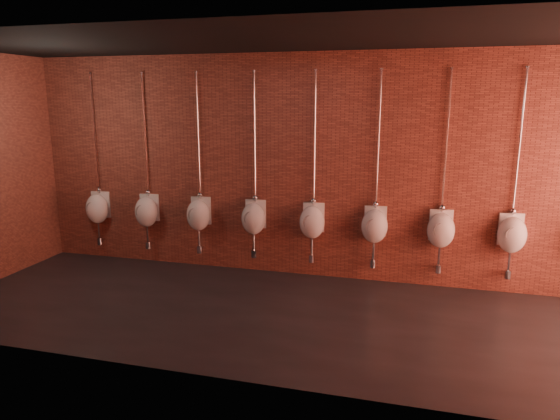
{
  "coord_description": "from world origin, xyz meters",
  "views": [
    {
      "loc": [
        1.46,
        -5.44,
        2.56
      ],
      "look_at": [
        -0.23,
        0.9,
        1.1
      ],
      "focal_mm": 32.0,
      "sensor_mm": 36.0,
      "label": 1
    }
  ],
  "objects": [
    {
      "name": "urinal_3",
      "position": [
        -0.75,
        1.37,
        0.86
      ],
      "size": [
        0.4,
        0.36,
        2.71
      ],
      "color": "white",
      "rests_on": "ground"
    },
    {
      "name": "ground",
      "position": [
        0.0,
        0.0,
        0.0
      ],
      "size": [
        8.5,
        8.5,
        0.0
      ],
      "primitive_type": "plane",
      "color": "black",
      "rests_on": "ground"
    },
    {
      "name": "urinal_5",
      "position": [
        1.0,
        1.37,
        0.86
      ],
      "size": [
        0.4,
        0.36,
        2.71
      ],
      "color": "white",
      "rests_on": "ground"
    },
    {
      "name": "urinal_0",
      "position": [
        -3.39,
        1.37,
        0.86
      ],
      "size": [
        0.4,
        0.36,
        2.71
      ],
      "color": "white",
      "rests_on": "ground"
    },
    {
      "name": "urinal_2",
      "position": [
        -1.63,
        1.37,
        0.86
      ],
      "size": [
        0.4,
        0.36,
        2.71
      ],
      "color": "white",
      "rests_on": "ground"
    },
    {
      "name": "urinal_4",
      "position": [
        0.12,
        1.37,
        0.86
      ],
      "size": [
        0.4,
        0.36,
        2.71
      ],
      "color": "white",
      "rests_on": "ground"
    },
    {
      "name": "urinal_7",
      "position": [
        2.76,
        1.37,
        0.86
      ],
      "size": [
        0.4,
        0.36,
        2.71
      ],
      "color": "white",
      "rests_on": "ground"
    },
    {
      "name": "urinal_6",
      "position": [
        1.88,
        1.37,
        0.86
      ],
      "size": [
        0.4,
        0.36,
        2.71
      ],
      "color": "white",
      "rests_on": "ground"
    },
    {
      "name": "urinal_1",
      "position": [
        -2.51,
        1.37,
        0.86
      ],
      "size": [
        0.4,
        0.36,
        2.71
      ],
      "color": "white",
      "rests_on": "ground"
    },
    {
      "name": "room_shell",
      "position": [
        0.0,
        0.0,
        2.01
      ],
      "size": [
        8.54,
        3.04,
        3.22
      ],
      "color": "black",
      "rests_on": "ground"
    }
  ]
}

